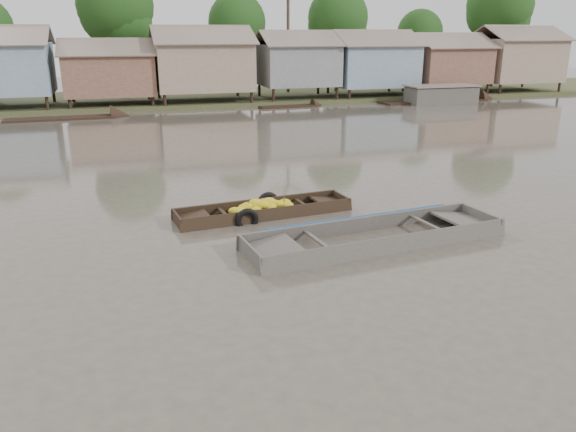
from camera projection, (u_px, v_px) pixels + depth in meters
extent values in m
plane|color=#4F453D|center=(293.00, 260.00, 12.74)|extent=(120.00, 120.00, 0.00)
cube|color=#384723|center=(165.00, 100.00, 42.76)|extent=(120.00, 12.00, 0.50)
cube|color=gray|center=(0.00, 69.00, 35.85)|extent=(6.20, 5.20, 3.20)
cube|color=brown|center=(110.00, 74.00, 37.84)|extent=(5.80, 4.60, 2.70)
cube|color=brown|center=(107.00, 47.00, 36.15)|extent=(6.20, 2.67, 1.14)
cube|color=brown|center=(107.00, 46.00, 38.41)|extent=(6.20, 2.67, 1.14)
cube|color=gray|center=(203.00, 66.00, 39.43)|extent=(6.50, 5.30, 3.30)
cube|color=brown|center=(204.00, 35.00, 37.47)|extent=(6.90, 3.08, 1.31)
cube|color=brown|center=(198.00, 35.00, 40.08)|extent=(6.90, 3.08, 1.31)
cube|color=slate|center=(297.00, 65.00, 41.37)|extent=(5.40, 4.70, 2.90)
cube|color=brown|center=(303.00, 38.00, 39.62)|extent=(5.80, 2.73, 1.17)
cube|color=brown|center=(292.00, 38.00, 41.93)|extent=(5.80, 2.73, 1.17)
cube|color=gray|center=(372.00, 65.00, 43.05)|extent=(6.00, 5.00, 3.10)
cube|color=brown|center=(381.00, 38.00, 41.20)|extent=(6.40, 2.90, 1.24)
cube|color=brown|center=(365.00, 38.00, 43.65)|extent=(6.40, 2.90, 1.24)
cube|color=brown|center=(446.00, 64.00, 44.85)|extent=(5.70, 4.90, 2.80)
cube|color=brown|center=(457.00, 40.00, 43.07)|extent=(6.10, 2.85, 1.21)
cube|color=brown|center=(439.00, 40.00, 45.48)|extent=(6.10, 2.85, 1.21)
cube|color=gray|center=(515.00, 60.00, 46.56)|extent=(6.30, 5.10, 3.40)
cube|color=brown|center=(530.00, 33.00, 44.64)|extent=(6.70, 2.96, 1.26)
cube|color=brown|center=(507.00, 33.00, 47.14)|extent=(6.70, 2.96, 1.26)
cylinder|color=#473323|center=(120.00, 57.00, 40.95)|extent=(0.28, 0.28, 6.30)
sphere|color=#133711|center=(115.00, 5.00, 39.82)|extent=(5.40, 5.40, 5.40)
cylinder|color=#473323|center=(238.00, 62.00, 44.49)|extent=(0.28, 0.28, 5.25)
sphere|color=#133711|center=(237.00, 22.00, 43.56)|extent=(4.50, 4.50, 4.50)
cylinder|color=#473323|center=(337.00, 59.00, 45.73)|extent=(0.28, 0.28, 5.60)
sphere|color=#133711|center=(338.00, 18.00, 44.73)|extent=(4.80, 4.80, 4.80)
cylinder|color=#473323|center=(418.00, 64.00, 49.00)|extent=(0.28, 0.28, 4.55)
sphere|color=#133711|center=(420.00, 33.00, 48.19)|extent=(3.90, 3.90, 3.90)
cylinder|color=#473323|center=(495.00, 51.00, 49.68)|extent=(0.28, 0.28, 6.65)
sphere|color=#133711|center=(500.00, 5.00, 48.50)|extent=(5.70, 5.70, 5.70)
cylinder|color=#473323|center=(288.00, 44.00, 44.71)|extent=(0.24, 0.24, 8.00)
cube|color=black|center=(264.00, 218.00, 15.90)|extent=(4.99, 1.46, 0.08)
cube|color=black|center=(257.00, 206.00, 16.30)|extent=(5.01, 0.68, 0.47)
cube|color=black|center=(271.00, 217.00, 15.37)|extent=(5.01, 0.68, 0.47)
cube|color=black|center=(341.00, 201.00, 16.75)|extent=(0.18, 1.09, 0.44)
cube|color=black|center=(328.00, 201.00, 16.57)|extent=(0.95, 1.03, 0.18)
cube|color=black|center=(177.00, 222.00, 14.92)|extent=(0.18, 1.09, 0.44)
cube|color=black|center=(193.00, 218.00, 15.06)|extent=(0.95, 1.03, 0.18)
cube|color=black|center=(224.00, 213.00, 15.37)|extent=(0.21, 1.05, 0.05)
cube|color=black|center=(302.00, 203.00, 16.24)|extent=(0.21, 1.05, 0.05)
ellipsoid|color=yellow|center=(279.00, 204.00, 16.24)|extent=(0.37, 0.28, 0.22)
ellipsoid|color=yellow|center=(287.00, 206.00, 15.94)|extent=(0.40, 0.29, 0.23)
ellipsoid|color=yellow|center=(255.00, 203.00, 15.71)|extent=(0.41, 0.30, 0.23)
ellipsoid|color=yellow|center=(247.00, 215.00, 15.38)|extent=(0.42, 0.31, 0.24)
ellipsoid|color=yellow|center=(285.00, 203.00, 16.23)|extent=(0.42, 0.31, 0.24)
ellipsoid|color=yellow|center=(258.00, 206.00, 15.65)|extent=(0.40, 0.30, 0.23)
ellipsoid|color=yellow|center=(267.00, 204.00, 16.16)|extent=(0.37, 0.28, 0.21)
ellipsoid|color=yellow|center=(275.00, 204.00, 15.85)|extent=(0.39, 0.29, 0.23)
ellipsoid|color=yellow|center=(244.00, 213.00, 15.42)|extent=(0.43, 0.32, 0.25)
ellipsoid|color=yellow|center=(270.00, 212.00, 15.59)|extent=(0.35, 0.26, 0.20)
ellipsoid|color=yellow|center=(256.00, 205.00, 15.81)|extent=(0.38, 0.28, 0.22)
ellipsoid|color=yellow|center=(257.00, 205.00, 15.94)|extent=(0.35, 0.26, 0.20)
ellipsoid|color=yellow|center=(239.00, 212.00, 15.50)|extent=(0.43, 0.32, 0.25)
ellipsoid|color=yellow|center=(269.00, 202.00, 15.78)|extent=(0.44, 0.33, 0.25)
ellipsoid|color=yellow|center=(263.00, 205.00, 15.61)|extent=(0.41, 0.30, 0.24)
ellipsoid|color=yellow|center=(279.00, 204.00, 15.80)|extent=(0.34, 0.25, 0.19)
ellipsoid|color=yellow|center=(252.00, 204.00, 15.92)|extent=(0.34, 0.25, 0.20)
ellipsoid|color=yellow|center=(264.00, 202.00, 15.84)|extent=(0.33, 0.24, 0.19)
ellipsoid|color=yellow|center=(257.00, 205.00, 15.89)|extent=(0.38, 0.28, 0.22)
ellipsoid|color=yellow|center=(247.00, 212.00, 15.44)|extent=(0.38, 0.28, 0.22)
ellipsoid|color=yellow|center=(241.00, 218.00, 15.29)|extent=(0.34, 0.25, 0.20)
ellipsoid|color=yellow|center=(268.00, 204.00, 16.20)|extent=(0.36, 0.27, 0.21)
ellipsoid|color=yellow|center=(256.00, 210.00, 15.47)|extent=(0.33, 0.25, 0.19)
ellipsoid|color=yellow|center=(267.00, 205.00, 15.72)|extent=(0.38, 0.29, 0.22)
ellipsoid|color=yellow|center=(271.00, 207.00, 15.71)|extent=(0.37, 0.28, 0.22)
ellipsoid|color=yellow|center=(245.00, 215.00, 15.36)|extent=(0.42, 0.31, 0.24)
ellipsoid|color=yellow|center=(235.00, 211.00, 15.61)|extent=(0.39, 0.29, 0.23)
ellipsoid|color=yellow|center=(296.00, 209.00, 15.87)|extent=(0.36, 0.27, 0.21)
ellipsoid|color=yellow|center=(248.00, 206.00, 15.65)|extent=(0.43, 0.32, 0.25)
ellipsoid|color=yellow|center=(244.00, 208.00, 15.62)|extent=(0.37, 0.27, 0.21)
ellipsoid|color=yellow|center=(236.00, 215.00, 15.49)|extent=(0.33, 0.25, 0.19)
ellipsoid|color=yellow|center=(261.00, 204.00, 15.86)|extent=(0.41, 0.30, 0.24)
cylinder|color=#3F6626|center=(249.00, 204.00, 15.59)|extent=(0.04, 0.04, 0.16)
cylinder|color=#3F6626|center=(270.00, 202.00, 15.82)|extent=(0.04, 0.04, 0.16)
cylinder|color=#3F6626|center=(284.00, 200.00, 15.99)|extent=(0.04, 0.04, 0.16)
torus|color=black|center=(268.00, 203.00, 16.49)|extent=(0.71, 0.23, 0.70)
torus|color=black|center=(247.00, 220.00, 15.04)|extent=(0.67, 0.23, 0.66)
cube|color=#3F3B36|center=(375.00, 245.00, 13.85)|extent=(6.63, 2.12, 0.08)
cube|color=#3F3B36|center=(359.00, 227.00, 14.47)|extent=(6.63, 0.90, 0.53)
cube|color=#3F3B36|center=(394.00, 247.00, 13.08)|extent=(6.63, 0.90, 0.53)
cube|color=#3F3B36|center=(480.00, 220.00, 15.00)|extent=(0.24, 1.62, 0.50)
cube|color=#3F3B36|center=(463.00, 220.00, 14.77)|extent=(1.28, 1.52, 0.22)
cube|color=#3F3B36|center=(251.00, 256.00, 12.56)|extent=(0.24, 1.62, 0.50)
cube|color=#3F3B36|center=(274.00, 250.00, 12.75)|extent=(1.28, 1.52, 0.22)
cube|color=#3F3B36|center=(319.00, 241.00, 13.16)|extent=(0.27, 1.56, 0.05)
cube|color=#3F3B36|center=(428.00, 224.00, 14.33)|extent=(0.27, 1.56, 0.05)
cube|color=#665E54|center=(375.00, 244.00, 13.84)|extent=(5.07, 1.82, 0.02)
cube|color=navy|center=(358.00, 218.00, 14.46)|extent=(5.36, 0.68, 0.13)
torus|color=olive|center=(438.00, 237.00, 14.23)|extent=(0.37, 0.37, 0.05)
torus|color=olive|center=(438.00, 236.00, 14.22)|extent=(0.30, 0.30, 0.05)
cube|color=black|center=(61.00, 120.00, 33.19)|extent=(6.27, 1.57, 0.35)
cube|color=black|center=(433.00, 103.00, 41.50)|extent=(8.55, 2.44, 0.35)
cube|color=black|center=(288.00, 108.00, 38.53)|extent=(4.05, 1.15, 0.35)
cube|color=black|center=(441.00, 96.00, 40.53)|extent=(5.00, 2.00, 1.20)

